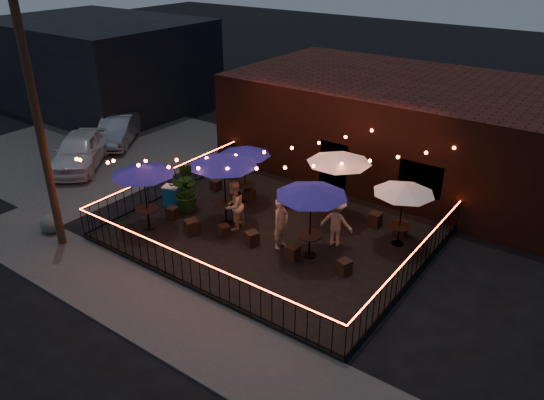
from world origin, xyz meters
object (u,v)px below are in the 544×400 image
at_px(cafe_table_1, 244,152).
at_px(boulder, 51,224).
at_px(cafe_table_0, 143,170).
at_px(cafe_table_4, 311,191).
at_px(utility_pole, 40,130).
at_px(cafe_table_2, 224,161).
at_px(cafe_table_3, 339,159).
at_px(cafe_table_5, 404,189).
at_px(cooler, 172,196).

relative_size(cafe_table_1, boulder, 2.81).
bearing_deg(cafe_table_0, cafe_table_4, 17.65).
xyz_separation_m(utility_pole, boulder, (-0.95, 0.26, -3.66)).
bearing_deg(boulder, cafe_table_0, 37.11).
bearing_deg(cafe_table_0, cafe_table_2, 42.53).
distance_m(utility_pole, boulder, 3.79).
xyz_separation_m(utility_pole, cafe_table_3, (6.62, 6.79, -1.57)).
bearing_deg(cafe_table_2, utility_pole, -132.11).
distance_m(cafe_table_1, cafe_table_4, 4.54).
distance_m(cafe_table_4, boulder, 9.24).
distance_m(utility_pole, cafe_table_1, 6.97).
height_order(utility_pole, cafe_table_2, utility_pole).
distance_m(cafe_table_2, cafe_table_3, 3.95).
bearing_deg(cafe_table_5, boulder, -148.96).
bearing_deg(cafe_table_2, cooler, -177.53).
distance_m(cafe_table_0, cafe_table_1, 3.91).
relative_size(utility_pole, cafe_table_4, 2.98).
relative_size(utility_pole, cafe_table_1, 3.26).
bearing_deg(cafe_table_4, cooler, -179.63).
xyz_separation_m(cafe_table_0, boulder, (-2.69, -2.03, -1.98)).
relative_size(cafe_table_2, cafe_table_4, 1.15).
height_order(cafe_table_4, cooler, cafe_table_4).
relative_size(cafe_table_0, cafe_table_4, 1.02).
height_order(cafe_table_0, cafe_table_3, cafe_table_3).
distance_m(utility_pole, cooler, 5.41).
height_order(cafe_table_0, boulder, cafe_table_0).
distance_m(cooler, boulder, 4.29).
relative_size(cafe_table_0, cafe_table_1, 1.12).
bearing_deg(cafe_table_2, cafe_table_0, -137.47).
xyz_separation_m(cafe_table_4, boulder, (-8.17, -3.78, -2.07)).
bearing_deg(cafe_table_1, utility_pole, -117.58).
bearing_deg(boulder, utility_pole, -15.57).
distance_m(cafe_table_2, cooler, 3.25).
height_order(cafe_table_2, cafe_table_3, cafe_table_2).
bearing_deg(cafe_table_0, cafe_table_1, 69.44).
xyz_separation_m(cafe_table_1, cafe_table_4, (4.11, -1.92, 0.27)).
distance_m(cafe_table_0, cafe_table_3, 6.64).
height_order(cooler, boulder, cooler).
height_order(cafe_table_3, cafe_table_4, cafe_table_3).
bearing_deg(boulder, cafe_table_2, 39.51).
distance_m(cafe_table_0, boulder, 3.91).
bearing_deg(cafe_table_1, cafe_table_0, -110.56).
relative_size(cafe_table_2, cafe_table_5, 1.42).
distance_m(cafe_table_3, cafe_table_5, 2.63).
bearing_deg(boulder, cafe_table_5, 31.04).
height_order(cafe_table_3, cafe_table_5, cafe_table_3).
xyz_separation_m(cafe_table_3, boulder, (-7.57, -6.53, -2.09)).
distance_m(cafe_table_0, cooler, 2.53).
xyz_separation_m(cafe_table_3, cafe_table_5, (2.58, -0.42, -0.29)).
bearing_deg(cafe_table_2, cafe_table_1, 108.21).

